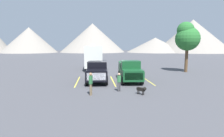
{
  "coord_description": "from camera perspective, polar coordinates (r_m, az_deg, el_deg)",
  "views": [
    {
      "loc": [
        -1.82,
        -19.14,
        3.76
      ],
      "look_at": [
        0.0,
        0.4,
        1.2
      ],
      "focal_mm": 28.46,
      "sensor_mm": 36.0,
      "label": 1
    }
  ],
  "objects": [
    {
      "name": "pickup_truck_b",
      "position": [
        18.98,
        5.68,
        -0.6
      ],
      "size": [
        2.31,
        5.35,
        2.2
      ],
      "color": "#144723",
      "rests_on": "ground"
    },
    {
      "name": "lot_stripe_b",
      "position": [
        19.0,
        0.28,
        -3.97
      ],
      "size": [
        0.12,
        5.5,
        0.01
      ],
      "primitive_type": "cube",
      "color": "gold",
      "rests_on": "ground"
    },
    {
      "name": "tree_a",
      "position": [
        27.13,
        22.95,
        9.34
      ],
      "size": [
        3.33,
        3.33,
        7.01
      ],
      "color": "brown",
      "rests_on": "ground"
    },
    {
      "name": "lot_stripe_a",
      "position": [
        19.01,
        -11.05,
        -4.1
      ],
      "size": [
        0.12,
        5.5,
        0.01
      ],
      "primitive_type": "cube",
      "color": "gold",
      "rests_on": "ground"
    },
    {
      "name": "person_b",
      "position": [
        13.48,
        -6.84,
        -4.42
      ],
      "size": [
        0.28,
        0.36,
        1.74
      ],
      "color": "#726047",
      "rests_on": "ground"
    },
    {
      "name": "lot_stripe_c",
      "position": [
        19.71,
        11.19,
        -3.69
      ],
      "size": [
        0.12,
        5.5,
        0.01
      ],
      "primitive_type": "cube",
      "color": "gold",
      "rests_on": "ground"
    },
    {
      "name": "ground_plane",
      "position": [
        19.59,
        0.11,
        -3.63
      ],
      "size": [
        240.0,
        240.0,
        0.0
      ],
      "primitive_type": "plane",
      "color": "#47474C"
    },
    {
      "name": "person_a",
      "position": [
        14.52,
        2.28,
        -3.99
      ],
      "size": [
        0.32,
        0.25,
        1.54
      ],
      "color": "#3F3F42",
      "rests_on": "ground"
    },
    {
      "name": "pickup_truck_a",
      "position": [
        18.82,
        -4.71,
        -0.61
      ],
      "size": [
        2.35,
        5.63,
        2.13
      ],
      "color": "black",
      "rests_on": "ground"
    },
    {
      "name": "mountain_ridge",
      "position": [
        99.45,
        0.54,
        9.77
      ],
      "size": [
        145.63,
        45.74,
        17.83
      ],
      "color": "gray",
      "rests_on": "ground"
    },
    {
      "name": "dog",
      "position": [
        13.84,
        9.64,
        -6.58
      ],
      "size": [
        0.65,
        0.76,
        0.65
      ],
      "color": "black",
      "rests_on": "ground"
    },
    {
      "name": "camper_trailer_a",
      "position": [
        28.39,
        -6.07,
        4.03
      ],
      "size": [
        2.67,
        8.75,
        3.98
      ],
      "color": "silver",
      "rests_on": "ground"
    }
  ]
}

